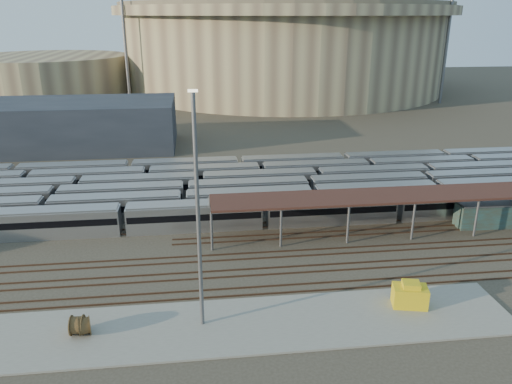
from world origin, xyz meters
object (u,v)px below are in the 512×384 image
object	(u,v)px
cable_reel_west	(77,325)
cable_reel_east	(84,326)
yard_light_pole	(198,215)
yellow_equipment	(410,296)
teal_boxcar	(505,215)

from	to	relation	value
cable_reel_west	cable_reel_east	bearing A→B (deg)	-10.17
cable_reel_west	yard_light_pole	distance (m)	15.01
cable_reel_west	yellow_equipment	bearing A→B (deg)	1.55
teal_boxcar	yellow_equipment	world-z (taller)	teal_boxcar
teal_boxcar	yard_light_pole	xyz separation A→B (m)	(-41.71, -18.39, 9.55)
teal_boxcar	cable_reel_west	distance (m)	56.11
cable_reel_west	cable_reel_east	size ratio (longest dim) A/B	1.05
teal_boxcar	cable_reel_west	size ratio (longest dim) A/B	7.28
cable_reel_east	yard_light_pole	bearing A→B (deg)	2.10
teal_boxcar	yard_light_pole	size ratio (longest dim) A/B	0.62
teal_boxcar	cable_reel_east	size ratio (longest dim) A/B	7.61
yard_light_pole	yellow_equipment	distance (m)	22.70
yard_light_pole	teal_boxcar	bearing A→B (deg)	23.80
cable_reel_west	yellow_equipment	size ratio (longest dim) A/B	0.56
teal_boxcar	yard_light_pole	world-z (taller)	yard_light_pole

